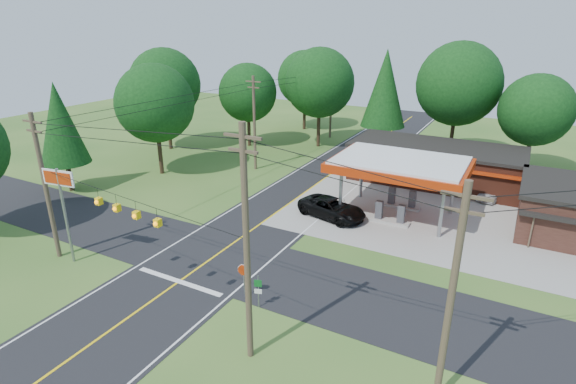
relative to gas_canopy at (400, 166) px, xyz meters
The scene contains 18 objects.
ground 16.38m from the gas_canopy, 124.70° to the right, with size 120.00×120.00×0.00m, color #335E21.
main_highway 16.37m from the gas_canopy, 124.70° to the right, with size 8.00×120.00×0.02m, color black.
cross_road 16.37m from the gas_canopy, 124.70° to the right, with size 70.00×7.00×0.02m, color black.
lane_center_yellow 16.37m from the gas_canopy, 124.70° to the right, with size 0.15×110.00×0.00m, color yellow.
gas_canopy is the anchor object (origin of this frame).
convenience_store 10.31m from the gas_canopy, 84.28° to the left, with size 16.40×7.55×3.80m.
utility_pole_near_right 20.13m from the gas_canopy, 94.29° to the right, with size 1.80×0.30×11.50m.
utility_pole_near_left 25.83m from the gas_canopy, 135.78° to the right, with size 1.80×0.30×10.00m.
utility_pole_far_left 17.74m from the gas_canopy, 163.61° to the left, with size 1.80×0.30×10.00m.
utility_pole_right_b 19.80m from the gas_canopy, 69.27° to the right, with size 1.80×0.30×10.00m.
utility_pole_north 26.92m from the gas_canopy, 125.17° to the left, with size 0.30×0.30×9.50m.
overhead_beacons 21.56m from the gas_canopy, 117.76° to the right, with size 17.04×2.04×1.03m.
treeline_backdrop 14.09m from the gas_canopy, 126.61° to the left, with size 70.27×51.59×13.30m.
suv_car 6.42m from the gas_canopy, 146.31° to the right, with size 5.79×5.79×1.61m, color black.
sedan_car 10.84m from the gas_canopy, 49.25° to the left, with size 4.07×4.07×1.39m, color silver.
big_stop_sign 24.77m from the gas_canopy, 133.35° to the right, with size 2.44×0.43×6.59m.
octagonal_stop_sign 16.84m from the gas_canopy, 105.70° to the right, with size 0.76×0.22×2.19m.
route_sign_post 17.10m from the gas_canopy, 100.96° to the right, with size 0.41×0.17×2.08m.
Camera 1 is at (17.47, -21.60, 15.24)m, focal length 28.00 mm.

